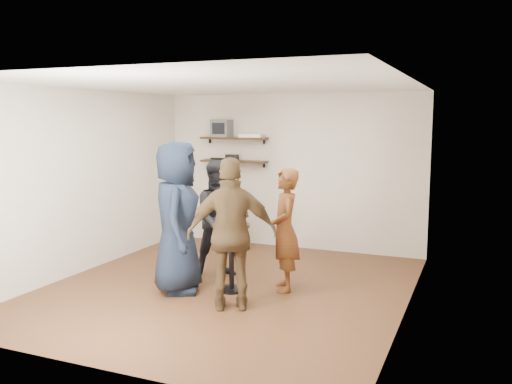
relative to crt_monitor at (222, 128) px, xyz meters
The scene contains 18 objects.
room 2.77m from the crt_monitor, 62.80° to the right, with size 4.58×5.08×2.68m.
shelf_upper 0.28m from the crt_monitor, ahead, with size 1.20×0.25×0.04m, color black.
shelf_lower 0.61m from the crt_monitor, ahead, with size 1.20×0.25×0.04m, color black.
crt_monitor is the anchor object (origin of this frame).
dvd_deck 0.58m from the crt_monitor, ahead, with size 0.40×0.24×0.06m, color silver.
radio 0.53m from the crt_monitor, ahead, with size 0.22×0.10×0.10m, color black.
power_strip 0.55m from the crt_monitor, 153.91° to the left, with size 0.30×0.05×0.03m, color black.
side_table 1.63m from the crt_monitor, 49.46° to the right, with size 0.49×0.49×0.56m.
vase_lilies 1.25m from the crt_monitor, 49.64° to the right, with size 0.20×0.20×1.01m.
drinks_table 3.13m from the crt_monitor, 61.58° to the right, with size 0.47×0.47×0.87m.
wine_glass_fl 2.94m from the crt_monitor, 62.78° to the right, with size 0.06×0.06×0.19m.
wine_glass_fr 2.99m from the crt_monitor, 60.73° to the right, with size 0.07×0.07×0.21m.
wine_glass_bl 2.88m from the crt_monitor, 61.21° to the right, with size 0.07×0.07×0.20m.
wine_glass_br 2.94m from the crt_monitor, 61.07° to the right, with size 0.07×0.07×0.22m.
person_plaid 3.13m from the crt_monitor, 47.91° to the right, with size 0.57×0.37×1.57m, color #AF1419.
person_dark 2.42m from the crt_monitor, 64.64° to the right, with size 0.79×0.61×1.62m, color black.
person_navy 3.00m from the crt_monitor, 75.58° to the right, with size 0.93×0.61×1.91m, color black.
person_brown 3.63m from the crt_monitor, 62.03° to the right, with size 1.03×0.43×1.75m, color #4B3720.
Camera 1 is at (2.97, -6.12, 2.18)m, focal length 38.00 mm.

